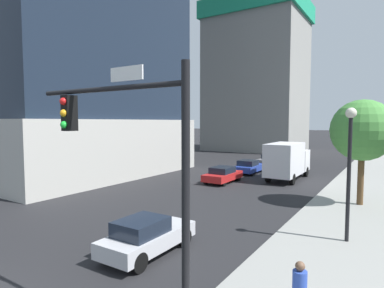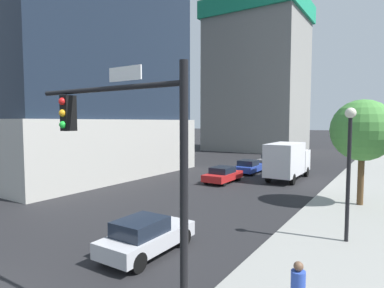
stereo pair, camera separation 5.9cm
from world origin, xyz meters
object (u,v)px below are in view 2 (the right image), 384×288
Objects in this scene: street_lamp at (349,154)px; construction_building at (257,71)px; car_gray at (270,160)px; street_tree at (363,131)px; car_red at (223,175)px; box_truck at (287,160)px; car_silver at (146,236)px; traffic_light_pole at (127,145)px; car_blue at (249,167)px.

construction_building is at bearing 116.10° from street_lamp.
street_tree is at bearing -54.05° from car_gray.
car_red is 6.05m from box_truck.
street_tree is at bearing 62.77° from car_silver.
construction_building is 33.02m from box_truck.
traffic_light_pole reaches higher than street_lamp.
traffic_light_pole reaches higher than car_gray.
traffic_light_pole reaches higher than car_silver.
construction_building is 35.56m from car_red.
box_truck is (4.28, 4.12, 1.14)m from car_red.
box_truck is (13.60, -27.33, -12.58)m from construction_building.
traffic_light_pole is 31.14m from car_gray.
box_truck is at bearing 90.00° from car_silver.
car_gray is at bearing 116.37° from street_lamp.
street_lamp is at bearing -63.63° from car_gray.
street_lamp is 15.17m from box_truck.
traffic_light_pole is 5.50m from car_silver.
construction_building reaches higher than car_gray.
car_gray is at bearing 99.02° from car_silver.
car_blue is 0.60× the size of box_truck.
traffic_light_pole is at bearing -70.12° from car_red.
construction_building is 40.54m from street_tree.
street_tree is at bearing -37.75° from car_blue.
street_lamp is 1.17× the size of car_gray.
box_truck is (-6.34, 6.59, -2.83)m from street_tree.
box_truck reaches higher than car_red.
box_truck is at bearing -63.55° from construction_building.
car_red is (-6.52, 18.03, -3.90)m from traffic_light_pole.
traffic_light_pole is at bearing -116.16° from street_lamp.
car_gray is 1.17× the size of car_blue.
street_lamp is at bearing -89.12° from street_tree.
street_tree reaches higher than car_gray.
street_lamp is 24.35m from car_gray.
car_blue is at bearing 142.25° from street_tree.
car_red is at bearing -136.09° from box_truck.
car_blue is at bearing 105.33° from traffic_light_pole.
car_gray is 6.42m from car_blue.
car_silver is at bearing -90.00° from box_truck.
street_tree reaches higher than street_lamp.
car_gray is 9.18m from box_truck.
car_gray is 27.30m from car_silver.
car_gray is at bearing 125.95° from street_tree.
traffic_light_pole is 0.95× the size of box_truck.
street_lamp reaches higher than car_red.
traffic_light_pole reaches higher than car_blue.
street_lamp is 0.88× the size of street_tree.
car_gray is 1.16× the size of car_silver.
car_silver reaches higher than car_blue.
street_lamp is at bearing -41.43° from car_red.
construction_building is 46.77m from street_lamp.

